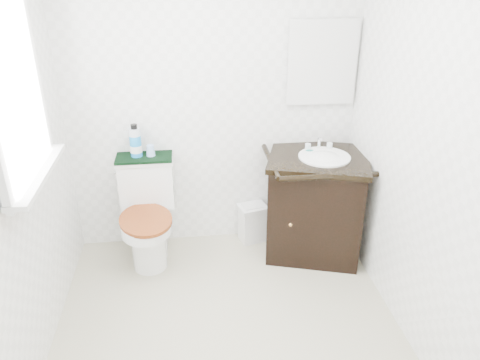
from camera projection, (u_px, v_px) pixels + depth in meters
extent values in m
plane|color=#BCB697|center=(230.00, 338.00, 2.93)|extent=(2.40, 2.40, 0.00)
plane|color=white|center=(212.00, 99.00, 3.48)|extent=(2.40, 0.00, 2.40)
plane|color=white|center=(268.00, 330.00, 1.34)|extent=(2.40, 0.00, 2.40)
plane|color=white|center=(5.00, 174.00, 2.29)|extent=(0.00, 2.40, 2.40)
plane|color=white|center=(430.00, 153.00, 2.53)|extent=(0.00, 2.40, 2.40)
cube|color=white|center=(12.00, 90.00, 2.37)|extent=(0.02, 0.70, 0.90)
cube|color=silver|center=(322.00, 63.00, 3.44)|extent=(0.50, 0.02, 0.60)
cylinder|color=white|center=(149.00, 245.00, 3.52)|extent=(0.25, 0.25, 0.39)
cube|color=white|center=(151.00, 228.00, 3.75)|extent=(0.25, 0.28, 0.39)
cube|color=white|center=(147.00, 184.00, 3.60)|extent=(0.41, 0.18, 0.37)
cube|color=white|center=(144.00, 160.00, 3.51)|extent=(0.43, 0.20, 0.03)
cylinder|color=white|center=(146.00, 226.00, 3.40)|extent=(0.37, 0.37, 0.08)
cylinder|color=maroon|center=(146.00, 220.00, 3.38)|extent=(0.45, 0.45, 0.03)
cube|color=black|center=(315.00, 207.00, 3.65)|extent=(0.83, 0.76, 0.78)
cube|color=black|center=(319.00, 159.00, 3.47)|extent=(0.88, 0.81, 0.04)
cylinder|color=white|center=(324.00, 157.00, 3.44)|extent=(0.38, 0.38, 0.01)
ellipsoid|color=white|center=(324.00, 164.00, 3.46)|extent=(0.33, 0.33, 0.17)
cylinder|color=silver|center=(319.00, 143.00, 3.56)|extent=(0.02, 0.02, 0.10)
cube|color=white|center=(252.00, 225.00, 3.88)|extent=(0.23, 0.20, 0.29)
cube|color=white|center=(253.00, 208.00, 3.81)|extent=(0.26, 0.23, 0.03)
cube|color=black|center=(144.00, 157.00, 3.50)|extent=(0.42, 0.22, 0.02)
cylinder|color=#1884D4|center=(136.00, 146.00, 3.47)|extent=(0.09, 0.09, 0.16)
cylinder|color=silver|center=(134.00, 132.00, 3.42)|extent=(0.09, 0.09, 0.05)
cylinder|color=black|center=(134.00, 127.00, 3.40)|extent=(0.05, 0.05, 0.03)
cone|color=#93B9F1|center=(151.00, 150.00, 3.49)|extent=(0.07, 0.07, 0.08)
ellipsoid|color=#166C65|center=(309.00, 151.00, 3.53)|extent=(0.07, 0.05, 0.02)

